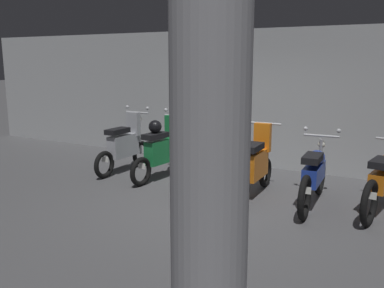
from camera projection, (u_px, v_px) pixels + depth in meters
name	position (u px, v px, depth m)	size (l,w,h in m)	color
ground_plane	(209.00, 204.00, 6.62)	(80.00, 80.00, 0.00)	#4C4C4F
back_wall	(269.00, 99.00, 8.75)	(16.00, 0.30, 2.85)	#9EA0A3
motorbike_slot_0	(125.00, 146.00, 8.49)	(0.59, 1.68, 1.29)	black
motorbike_slot_1	(162.00, 149.00, 7.94)	(0.59, 1.68, 1.29)	black
motorbike_slot_2	(203.00, 161.00, 7.37)	(0.59, 1.95, 1.15)	black
motorbike_slot_3	(256.00, 165.00, 6.95)	(0.56, 1.68, 1.18)	black
motorbike_slot_4	(314.00, 175.00, 6.46)	(0.59, 1.95, 1.15)	black
motorbike_slot_5	(383.00, 180.00, 6.17)	(0.57, 1.94, 1.03)	black
support_pillar	(210.00, 169.00, 3.10)	(0.59, 0.59, 2.85)	gray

